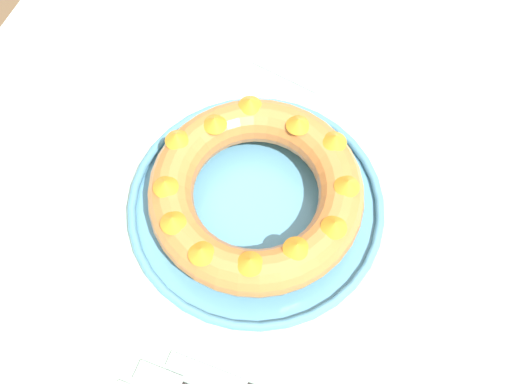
% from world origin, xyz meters
% --- Properties ---
extents(ground_plane, '(8.00, 8.00, 0.00)m').
position_xyz_m(ground_plane, '(0.00, 0.00, 0.00)').
color(ground_plane, brown).
extents(dining_table, '(1.57, 1.05, 0.76)m').
position_xyz_m(dining_table, '(0.00, 0.00, 0.68)').
color(dining_table, silver).
rests_on(dining_table, ground_plane).
extents(serving_dish, '(0.35, 0.35, 0.02)m').
position_xyz_m(serving_dish, '(-0.01, 0.01, 0.77)').
color(serving_dish, '#518EB2').
rests_on(serving_dish, dining_table).
extents(bundt_cake, '(0.29, 0.29, 0.07)m').
position_xyz_m(bundt_cake, '(-0.01, 0.01, 0.82)').
color(bundt_cake, '#C67538').
rests_on(bundt_cake, serving_dish).
extents(napkin, '(0.18, 0.14, 0.00)m').
position_xyz_m(napkin, '(0.30, 0.04, 0.76)').
color(napkin, '#B2D1B7').
rests_on(napkin, dining_table).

